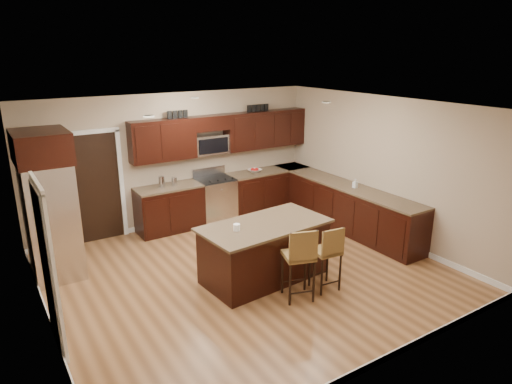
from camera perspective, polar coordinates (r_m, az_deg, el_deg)
floor at (r=7.58m, az=-0.93°, el=-10.13°), size 6.00×6.00×0.00m
ceiling at (r=6.76m, az=-1.05°, el=10.59°), size 6.00×6.00×0.00m
wall_back at (r=9.43m, az=-9.80°, el=3.96°), size 6.00×0.00×6.00m
wall_left at (r=6.14m, az=-25.67°, el=-4.94°), size 0.00×5.50×5.50m
wall_right at (r=8.93m, az=15.66°, el=2.82°), size 0.00×5.50×5.50m
base_cabinets at (r=9.49m, az=4.26°, el=-1.33°), size 4.02×3.96×0.92m
upper_cabinets at (r=9.62m, az=-3.79°, el=7.44°), size 4.00×0.33×0.80m
range at (r=9.68m, az=-5.13°, el=-0.90°), size 0.76×0.64×1.11m
microwave at (r=9.51m, az=-5.75°, el=5.93°), size 0.76×0.31×0.40m
doorway at (r=9.01m, az=-19.33°, el=0.48°), size 0.85×0.03×2.06m
pantry_door at (r=5.99m, az=-24.67°, el=-8.80°), size 0.03×0.80×2.04m
letter_decor at (r=9.49m, az=-4.62°, el=10.06°), size 2.20×0.03×0.15m
island at (r=7.27m, az=1.07°, el=-7.59°), size 2.09×1.21×0.92m
stool_mid at (r=6.57m, az=5.54°, el=-7.98°), size 0.53×0.53×1.12m
stool_right at (r=6.91m, az=8.99°, el=-7.33°), size 0.42×0.42×1.03m
refrigerator at (r=7.79m, az=-24.45°, el=-1.37°), size 0.79×0.99×2.35m
floor_mat at (r=8.86m, az=-2.57°, el=-5.84°), size 0.87×0.59×0.01m
fruit_bowl at (r=10.01m, az=-0.16°, el=2.68°), size 0.33×0.33×0.07m
soap_bottle at (r=9.08m, az=12.29°, el=1.08°), size 0.09×0.09×0.18m
canister_tall at (r=9.07m, az=-11.71°, el=1.24°), size 0.12×0.12×0.22m
canister_short at (r=9.16m, az=-10.19°, el=1.30°), size 0.11×0.11×0.16m
island_jar at (r=6.82m, az=-2.42°, el=-4.43°), size 0.10×0.10×0.10m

